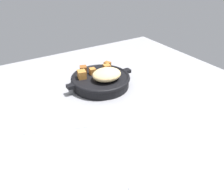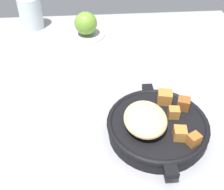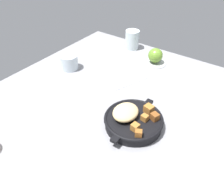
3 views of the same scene
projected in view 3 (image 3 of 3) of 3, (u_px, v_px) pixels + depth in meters
ground_plane at (112, 106)px, 90.98cm from camera, size 110.51×102.31×2.40cm
cast_iron_skillet at (133, 120)px, 79.12cm from camera, size 25.30×21.04×7.47cm
saucer_plate at (154, 62)px, 115.79cm from camera, size 12.01×12.01×0.60cm
red_apple at (155, 55)px, 113.33cm from camera, size 7.36×7.36×7.36cm
butter_knife at (130, 83)px, 101.32cm from camera, size 17.21×8.02×0.36cm
water_glass_short at (69, 62)px, 109.42cm from camera, size 8.31×8.31×7.12cm
water_glass_tall at (132, 40)px, 126.01cm from camera, size 7.73×7.73×10.46cm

